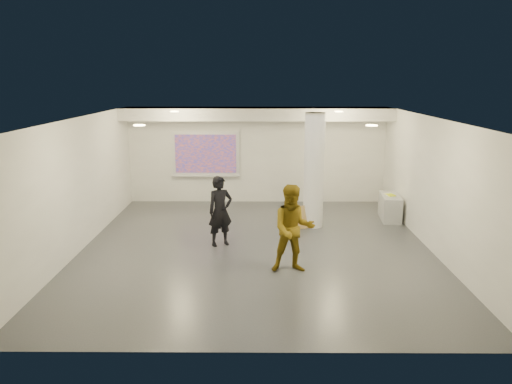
{
  "coord_description": "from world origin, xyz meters",
  "views": [
    {
      "loc": [
        0.08,
        -10.97,
        3.85
      ],
      "look_at": [
        0.0,
        0.4,
        1.25
      ],
      "focal_mm": 35.0,
      "sensor_mm": 36.0,
      "label": 1
    }
  ],
  "objects_px": {
    "projection_screen": "(206,154)",
    "man": "(293,229)",
    "woman": "(220,211)",
    "column": "(314,171)",
    "credenza": "(390,207)"
  },
  "relations": [
    {
      "from": "man",
      "to": "projection_screen",
      "type": "bearing_deg",
      "value": 108.39
    },
    {
      "from": "projection_screen",
      "to": "man",
      "type": "xyz_separation_m",
      "value": [
        2.36,
        -5.84,
        -0.63
      ]
    },
    {
      "from": "man",
      "to": "column",
      "type": "bearing_deg",
      "value": 73.3
    },
    {
      "from": "woman",
      "to": "man",
      "type": "relative_size",
      "value": 0.92
    },
    {
      "from": "credenza",
      "to": "woman",
      "type": "xyz_separation_m",
      "value": [
        -4.55,
        -2.24,
        0.48
      ]
    },
    {
      "from": "projection_screen",
      "to": "credenza",
      "type": "height_order",
      "value": "projection_screen"
    },
    {
      "from": "projection_screen",
      "to": "woman",
      "type": "distance_m",
      "value": 4.33
    },
    {
      "from": "column",
      "to": "projection_screen",
      "type": "xyz_separation_m",
      "value": [
        -3.1,
        2.65,
        0.03
      ]
    },
    {
      "from": "credenza",
      "to": "column",
      "type": "bearing_deg",
      "value": -157.42
    },
    {
      "from": "projection_screen",
      "to": "man",
      "type": "height_order",
      "value": "projection_screen"
    },
    {
      "from": "column",
      "to": "man",
      "type": "bearing_deg",
      "value": -103.09
    },
    {
      "from": "man",
      "to": "woman",
      "type": "bearing_deg",
      "value": 130.65
    },
    {
      "from": "column",
      "to": "man",
      "type": "distance_m",
      "value": 3.32
    },
    {
      "from": "projection_screen",
      "to": "woman",
      "type": "relative_size",
      "value": 1.27
    },
    {
      "from": "column",
      "to": "credenza",
      "type": "bearing_deg",
      "value": 17.24
    }
  ]
}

